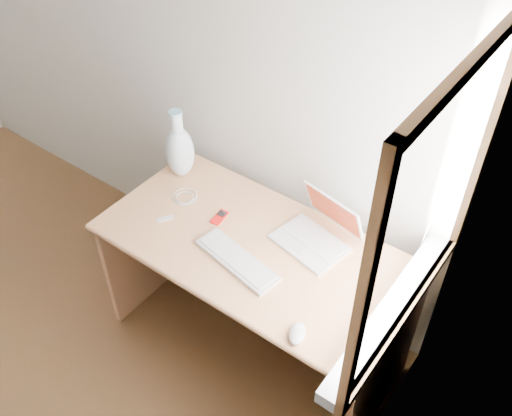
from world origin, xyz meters
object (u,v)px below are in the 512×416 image
Objects in this scene: laptop at (315,231)px; external_keyboard at (237,260)px; vase at (179,150)px; desk at (265,266)px.

laptop is 0.82× the size of external_keyboard.
laptop is 0.95× the size of vase.
desk is 0.30m from external_keyboard.
vase is (-0.59, 0.31, 0.14)m from external_keyboard.
external_keyboard is (-0.19, -0.31, -0.04)m from laptop.
desk is at bearing -140.16° from laptop.
external_keyboard is at bearing -90.36° from desk.
desk is at bearing -9.71° from vase.
vase reaches higher than external_keyboard.
laptop is at bearing 0.13° from vase.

